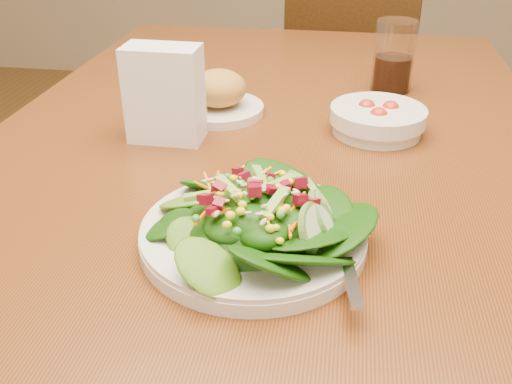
# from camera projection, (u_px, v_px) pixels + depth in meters

# --- Properties ---
(dining_table) EXTENTS (0.90, 1.40, 0.75)m
(dining_table) POSITION_uv_depth(u_px,v_px,m) (269.00, 196.00, 0.93)
(dining_table) COLOR brown
(dining_table) RESTS_ON ground_plane
(chair_far) EXTENTS (0.49, 0.49, 0.92)m
(chair_far) POSITION_uv_depth(u_px,v_px,m) (352.00, 81.00, 1.94)
(chair_far) COLOR #3D250B
(chair_far) RESTS_ON ground_plane
(salad_plate) EXTENTS (0.26, 0.25, 0.07)m
(salad_plate) POSITION_uv_depth(u_px,v_px,m) (261.00, 223.00, 0.63)
(salad_plate) COLOR silver
(salad_plate) RESTS_ON dining_table
(bread_plate) EXTENTS (0.15, 0.15, 0.08)m
(bread_plate) POSITION_uv_depth(u_px,v_px,m) (219.00, 96.00, 0.96)
(bread_plate) COLOR silver
(bread_plate) RESTS_ON dining_table
(tomato_bowl) EXTENTS (0.15, 0.15, 0.05)m
(tomato_bowl) POSITION_uv_depth(u_px,v_px,m) (377.00, 119.00, 0.90)
(tomato_bowl) COLOR silver
(tomato_bowl) RESTS_ON dining_table
(drinking_glass) EXTENTS (0.07, 0.07, 0.13)m
(drinking_glass) POSITION_uv_depth(u_px,v_px,m) (393.00, 61.00, 1.05)
(drinking_glass) COLOR silver
(drinking_glass) RESTS_ON dining_table
(napkin_holder) EXTENTS (0.11, 0.06, 0.14)m
(napkin_holder) POSITION_uv_depth(u_px,v_px,m) (164.00, 92.00, 0.85)
(napkin_holder) COLOR white
(napkin_holder) RESTS_ON dining_table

